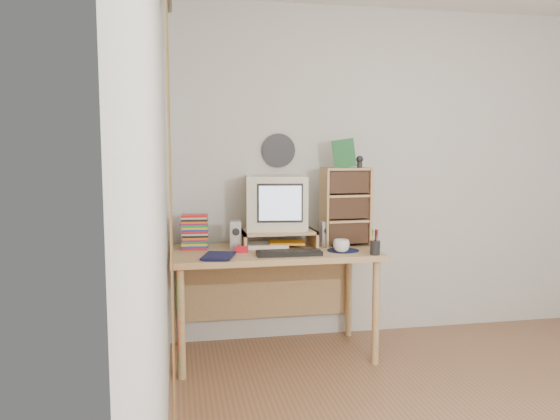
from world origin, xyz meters
name	(u,v)px	position (x,y,z in m)	size (l,w,h in m)	color
back_wall	(395,174)	(0.00, 1.75, 1.25)	(3.50, 3.50, 0.00)	silver
left_wall	(160,195)	(-1.75, 0.00, 1.25)	(3.50, 3.50, 0.00)	silver
curtain	(171,208)	(-1.71, 0.48, 1.15)	(2.20, 2.20, 0.00)	#DB441E
wall_disc	(278,151)	(-0.93, 1.73, 1.43)	(0.25, 0.25, 0.02)	black
desk	(272,267)	(-1.03, 1.44, 0.62)	(1.40, 0.70, 0.75)	tan
monitor_riser	(278,234)	(-0.98, 1.48, 0.84)	(0.52, 0.30, 0.12)	tan
crt_monitor	(276,203)	(-0.99, 1.53, 1.06)	(0.40, 0.40, 0.38)	beige
speaker_left	(235,235)	(-1.29, 1.43, 0.85)	(0.08, 0.08, 0.20)	#A6A7AB
speaker_right	(326,234)	(-0.64, 1.44, 0.84)	(0.07, 0.07, 0.18)	#A6A7AB
keyboard	(289,253)	(-0.97, 1.17, 0.76)	(0.42, 0.14, 0.03)	black
dvd_stack	(195,231)	(-1.56, 1.52, 0.88)	(0.18, 0.13, 0.25)	brown
cd_rack	(346,207)	(-0.49, 1.46, 1.03)	(0.33, 0.18, 0.56)	tan
mug	(341,246)	(-0.60, 1.20, 0.79)	(0.11, 0.11, 0.09)	white
diary	(204,254)	(-1.52, 1.19, 0.77)	(0.23, 0.17, 0.05)	#0F1137
mousepad	(343,250)	(-0.57, 1.25, 0.75)	(0.22, 0.22, 0.00)	#101737
pen_cup	(375,245)	(-0.41, 1.08, 0.82)	(0.07, 0.07, 0.13)	black
papers	(275,245)	(-1.00, 1.48, 0.77)	(0.28, 0.21, 0.04)	white
red_box	(242,249)	(-1.26, 1.33, 0.77)	(0.09, 0.05, 0.04)	red
game_box	(344,154)	(-0.51, 1.46, 1.41)	(0.16, 0.03, 0.20)	#1A5D2A
webcam	(360,162)	(-0.40, 1.43, 1.35)	(0.05, 0.05, 0.09)	black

